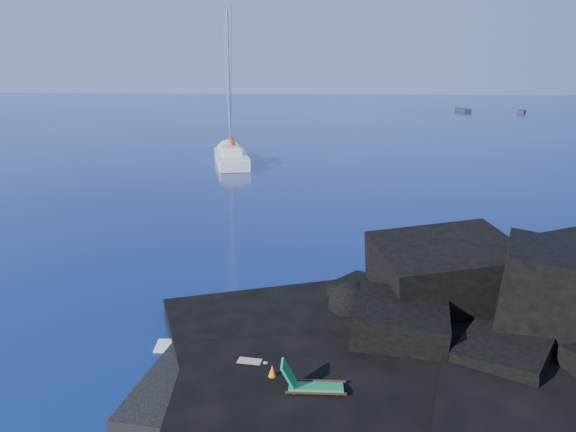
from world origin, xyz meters
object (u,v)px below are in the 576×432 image
at_px(sunbather, 250,364).
at_px(marker_cone, 272,375).
at_px(distant_boat_a, 463,111).
at_px(distant_boat_b, 521,113).
at_px(sailboat, 231,163).
at_px(deck_chair, 316,379).

relative_size(sunbather, marker_cone, 3.00).
bearing_deg(distant_boat_a, distant_boat_b, -29.12).
bearing_deg(sailboat, distant_boat_b, 40.05).
distance_m(sunbather, marker_cone, 1.13).
bearing_deg(distant_boat_a, sunbather, -117.67).
bearing_deg(sunbather, marker_cone, -38.71).
bearing_deg(sunbather, sailboat, 107.81).
height_order(deck_chair, marker_cone, deck_chair).
height_order(marker_cone, distant_boat_b, marker_cone).
distance_m(marker_cone, distant_boat_b, 119.02).
xyz_separation_m(deck_chair, sunbather, (-2.08, 1.39, -0.41)).
relative_size(sailboat, distant_boat_b, 3.12).
bearing_deg(marker_cone, sunbather, 134.81).
bearing_deg(deck_chair, sunbather, 144.21).
distance_m(sunbather, distant_boat_a, 118.25).
bearing_deg(sailboat, distant_boat_a, 47.87).
distance_m(marker_cone, distant_boat_a, 118.82).
distance_m(distant_boat_a, distant_boat_b, 12.02).
relative_size(deck_chair, distant_boat_b, 0.36).
relative_size(sunbather, distant_boat_a, 0.37).
bearing_deg(sunbather, deck_chair, -27.32).
distance_m(sailboat, marker_cone, 41.88).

